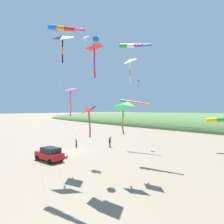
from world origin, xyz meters
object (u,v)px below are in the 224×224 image
Objects in this scene: parked_car at (50,154)px; kite_delta_black_fish_shape at (85,38)px; kite_windsock_white_trailing at (61,28)px; person_child_green_jacket at (76,142)px; kite_box_striped_overhead at (96,43)px; kite_delta_blue_topmost at (70,90)px; kite_windsock_teal_far_right at (130,102)px; cooler_box at (65,157)px; kite_delta_long_streamer_left at (62,38)px; kite_delta_rainbow_low_near at (129,61)px; kite_delta_small_distant at (94,47)px; kite_delta_magenta_far_left at (138,81)px; person_adult_flyer at (110,141)px; kite_delta_purple_drifting at (88,110)px; kite_windsock_checkered_midright at (131,46)px; kite_delta_orange_high_right at (123,107)px.

parked_car is 0.25× the size of kite_delta_black_fish_shape.
parked_car is at bearing 73.79° from kite_windsock_white_trailing.
kite_box_striped_overhead reaches higher than person_child_green_jacket.
kite_delta_blue_topmost is at bearing -87.99° from parked_car.
kite_windsock_teal_far_right reaches higher than person_child_green_jacket.
person_child_green_jacket is 12.41m from kite_windsock_teal_far_right.
cooler_box is 0.04× the size of kite_delta_long_streamer_left.
kite_windsock_white_trailing is 1.22× the size of kite_delta_rainbow_low_near.
kite_delta_small_distant is at bearing -88.64° from kite_delta_blue_topmost.
kite_delta_magenta_far_left is (15.15, 6.50, -2.58)m from kite_box_striped_overhead.
cooler_box is 17.90m from kite_delta_black_fish_shape.
kite_delta_long_streamer_left is at bearing 93.40° from kite_delta_small_distant.
kite_delta_long_streamer_left reaches higher than person_child_green_jacket.
kite_delta_black_fish_shape reaches higher than kite_windsock_teal_far_right.
person_adult_flyer is 18.09m from kite_delta_rainbow_low_near.
kite_delta_purple_drifting is (-9.54, -17.47, 6.07)m from person_child_green_jacket.
cooler_box is at bearing -179.21° from kite_delta_magenta_far_left.
kite_windsock_white_trailing is (-14.95, -9.73, 14.04)m from person_adult_flyer.
kite_delta_small_distant reaches higher than cooler_box.
person_adult_flyer is 22.70m from kite_windsock_white_trailing.
parked_car is 13.02m from person_adult_flyer.
parked_car is at bearing 120.06° from kite_delta_rainbow_low_near.
kite_delta_small_distant is at bearing -154.69° from kite_windsock_checkered_midright.
kite_delta_black_fish_shape reaches higher than kite_delta_blue_topmost.
kite_box_striped_overhead is 0.97× the size of kite_delta_long_streamer_left.
kite_delta_orange_high_right is at bearing -107.47° from person_child_green_jacket.
kite_windsock_white_trailing reaches higher than cooler_box.
kite_delta_long_streamer_left is (-2.40, -3.75, 15.30)m from cooler_box.
kite_delta_orange_high_right is (-12.12, -10.37, -1.08)m from kite_windsock_teal_far_right.
kite_box_striped_overhead is (-2.74, -6.25, -2.81)m from kite_delta_black_fish_shape.
person_child_green_jacket is 19.80m from kite_delta_orange_high_right.
kite_delta_black_fish_shape is 11.92m from kite_delta_small_distant.
kite_windsock_checkered_midright reaches higher than kite_delta_rainbow_low_near.
kite_delta_long_streamer_left is at bearing -169.47° from kite_windsock_teal_far_right.
kite_delta_black_fish_shape is at bearing 42.76° from kite_windsock_white_trailing.
parked_car is at bearing -179.52° from kite_delta_magenta_far_left.
kite_delta_small_distant is at bearing -119.69° from kite_delta_black_fish_shape.
person_adult_flyer is at bearing 12.98° from cooler_box.
kite_delta_black_fish_shape reaches higher than kite_delta_magenta_far_left.
kite_windsock_white_trailing is at bearing -168.01° from kite_windsock_checkered_midright.
person_adult_flyer is 0.14× the size of kite_delta_orange_high_right.
kite_windsock_white_trailing is 0.99× the size of kite_delta_long_streamer_left.
kite_delta_magenta_far_left is (18.20, 3.97, -3.11)m from kite_delta_long_streamer_left.
kite_box_striped_overhead is at bearing -113.65° from kite_delta_black_fish_shape.
person_child_green_jacket is 16.52m from kite_delta_magenta_far_left.
kite_box_striped_overhead reaches higher than kite_delta_magenta_far_left.
kite_delta_small_distant is at bearing -42.92° from kite_windsock_white_trailing.
person_child_green_jacket is at bearing 138.82° from person_adult_flyer.
kite_delta_long_streamer_left is at bearing 99.96° from kite_delta_blue_topmost.
parked_car is 15.57m from kite_delta_small_distant.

